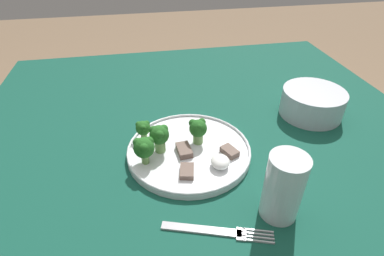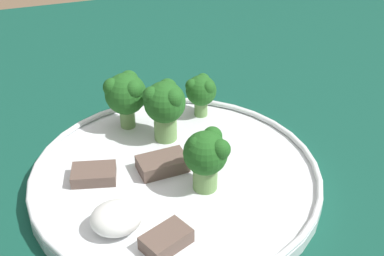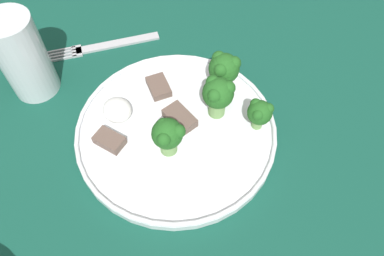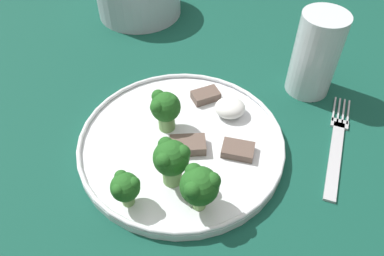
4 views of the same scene
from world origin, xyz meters
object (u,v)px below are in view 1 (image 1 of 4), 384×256
Objects in this scene: drinking_glass at (283,190)px; dinner_plate at (189,150)px; fork at (216,231)px; cream_bowl at (312,103)px.

dinner_plate is at bearing -146.05° from drinking_glass.
fork is (0.21, 0.01, -0.01)m from dinner_plate.
drinking_glass is at bearing 33.95° from dinner_plate.
dinner_plate is 1.71× the size of cream_bowl.
dinner_plate is 0.36m from cream_bowl.
fork is at bearing 2.44° from dinner_plate.
cream_bowl is (-0.31, 0.34, 0.03)m from fork.
cream_bowl is at bearing 142.91° from drinking_glass.
drinking_glass reaches higher than fork.
cream_bowl is 1.25× the size of drinking_glass.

